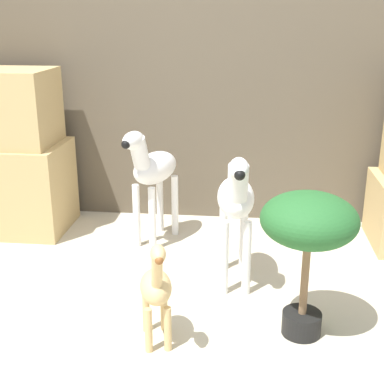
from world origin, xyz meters
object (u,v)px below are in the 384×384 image
(giraffe_figurine, at_px, (156,288))
(potted_palm_front, at_px, (309,229))
(zebra_right, at_px, (236,201))
(zebra_left, at_px, (152,171))

(giraffe_figurine, distance_m, potted_palm_front, 0.67)
(giraffe_figurine, relative_size, potted_palm_front, 0.79)
(zebra_right, distance_m, giraffe_figurine, 0.66)
(zebra_right, distance_m, potted_palm_front, 0.52)
(zebra_right, height_order, potted_palm_front, zebra_right)
(potted_palm_front, bearing_deg, zebra_left, 132.07)
(zebra_right, distance_m, zebra_left, 0.70)
(zebra_left, bearing_deg, zebra_right, -43.68)
(zebra_left, bearing_deg, potted_palm_front, -47.93)
(zebra_right, height_order, zebra_left, same)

